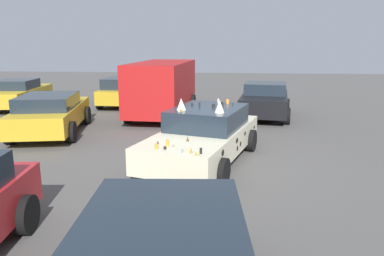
{
  "coord_description": "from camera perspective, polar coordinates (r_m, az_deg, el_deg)",
  "views": [
    {
      "loc": [
        -9.28,
        -0.54,
        3.04
      ],
      "look_at": [
        0.0,
        0.3,
        0.9
      ],
      "focal_mm": 34.58,
      "sensor_mm": 36.0,
      "label": 1
    }
  ],
  "objects": [
    {
      "name": "ground_plane",
      "position": [
        9.78,
        1.76,
        -5.18
      ],
      "size": [
        60.0,
        60.0,
        0.0
      ],
      "primitive_type": "plane",
      "color": "#514F4C"
    },
    {
      "name": "art_car_decorated",
      "position": [
        9.65,
        1.95,
        -1.06
      ],
      "size": [
        4.95,
        3.06,
        1.69
      ],
      "rotation": [
        0.0,
        0.0,
        2.86
      ],
      "color": "beige",
      "rests_on": "ground"
    },
    {
      "name": "parked_van_row_back_far",
      "position": [
        15.73,
        -4.55,
        6.45
      ],
      "size": [
        5.45,
        2.52,
        2.28
      ],
      "rotation": [
        0.0,
        0.0,
        3.09
      ],
      "color": "#B21919",
      "rests_on": "ground"
    },
    {
      "name": "parked_sedan_behind_left",
      "position": [
        18.77,
        -10.37,
        5.63
      ],
      "size": [
        4.04,
        2.03,
        1.41
      ],
      "rotation": [
        0.0,
        0.0,
        -0.0
      ],
      "color": "gold",
      "rests_on": "ground"
    },
    {
      "name": "parked_sedan_behind_right",
      "position": [
        19.6,
        -25.22,
        4.83
      ],
      "size": [
        4.51,
        2.4,
        1.37
      ],
      "rotation": [
        0.0,
        0.0,
        0.11
      ],
      "color": "gold",
      "rests_on": "ground"
    },
    {
      "name": "parked_sedan_far_right",
      "position": [
        13.51,
        -20.93,
        2.18
      ],
      "size": [
        4.73,
        2.71,
        1.37
      ],
      "rotation": [
        0.0,
        0.0,
        0.2
      ],
      "color": "gold",
      "rests_on": "ground"
    },
    {
      "name": "parked_sedan_near_right",
      "position": [
        15.79,
        11.14,
        4.23
      ],
      "size": [
        4.13,
        2.5,
        1.42
      ],
      "rotation": [
        0.0,
        0.0,
        2.99
      ],
      "color": "black",
      "rests_on": "ground"
    }
  ]
}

